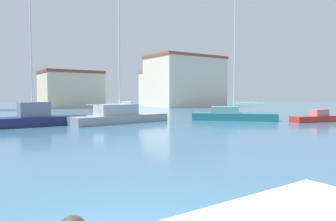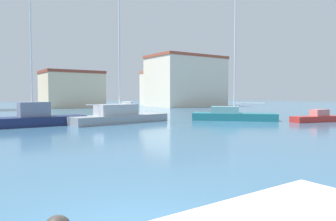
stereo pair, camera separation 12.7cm
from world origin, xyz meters
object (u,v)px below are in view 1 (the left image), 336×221
(sailboat_grey_mid_harbor, at_px, (119,116))
(sailboat_teal_near_pier, at_px, (233,115))
(motorboat_white_inner_mooring, at_px, (126,111))
(sailboat_navy_outer_mooring, at_px, (33,118))
(motorboat_red_center_channel, at_px, (316,118))

(sailboat_grey_mid_harbor, distance_m, sailboat_teal_near_pier, 10.32)
(sailboat_teal_near_pier, distance_m, motorboat_white_inner_mooring, 12.03)
(sailboat_grey_mid_harbor, xyz_separation_m, sailboat_teal_near_pier, (9.65, -3.65, -0.09))
(motorboat_white_inner_mooring, bearing_deg, sailboat_navy_outer_mooring, -151.25)
(sailboat_navy_outer_mooring, bearing_deg, sailboat_grey_mid_harbor, -10.78)
(sailboat_teal_near_pier, xyz_separation_m, sailboat_navy_outer_mooring, (-16.11, 4.88, 0.12))
(sailboat_grey_mid_harbor, height_order, motorboat_white_inner_mooring, sailboat_grey_mid_harbor)
(sailboat_grey_mid_harbor, relative_size, motorboat_red_center_channel, 2.87)
(sailboat_grey_mid_harbor, xyz_separation_m, motorboat_red_center_channel, (14.45, -8.86, -0.25))
(motorboat_red_center_channel, height_order, sailboat_navy_outer_mooring, sailboat_navy_outer_mooring)
(sailboat_grey_mid_harbor, relative_size, motorboat_white_inner_mooring, 2.56)
(sailboat_grey_mid_harbor, xyz_separation_m, motorboat_white_inner_mooring, (4.30, 7.13, -0.10))
(motorboat_white_inner_mooring, bearing_deg, motorboat_red_center_channel, -57.57)
(sailboat_grey_mid_harbor, bearing_deg, sailboat_navy_outer_mooring, 169.22)
(sailboat_grey_mid_harbor, relative_size, sailboat_teal_near_pier, 1.15)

